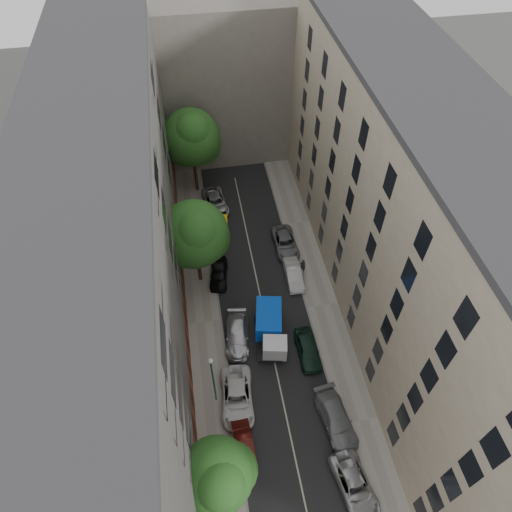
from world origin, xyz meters
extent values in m
plane|color=#4C4C49|center=(0.00, 0.00, 0.00)|extent=(120.00, 120.00, 0.00)
cube|color=black|center=(0.00, 0.00, 0.01)|extent=(8.00, 44.00, 0.02)
cube|color=gray|center=(-5.50, 0.00, 0.07)|extent=(3.00, 44.00, 0.15)
cube|color=gray|center=(5.50, 0.00, 0.07)|extent=(3.00, 44.00, 0.15)
cube|color=#4C4947|center=(-11.00, 0.00, 10.00)|extent=(8.00, 44.00, 20.00)
cube|color=#BBAE91|center=(11.00, 0.00, 10.00)|extent=(8.00, 44.00, 20.00)
cube|color=slate|center=(0.00, 28.00, 9.00)|extent=(18.00, 12.00, 18.00)
cube|color=black|center=(0.09, -2.48, 0.55)|extent=(3.10, 5.69, 0.30)
cube|color=silver|center=(0.09, -4.38, 1.45)|extent=(2.27, 1.95, 1.70)
cube|color=blue|center=(0.09, -1.58, 1.60)|extent=(2.85, 3.95, 1.80)
cylinder|color=black|center=(-0.86, -4.38, 0.42)|extent=(0.28, 0.84, 0.84)
cylinder|color=black|center=(1.04, -4.38, 0.42)|extent=(0.28, 0.84, 0.84)
cylinder|color=black|center=(-0.86, -0.88, 0.42)|extent=(0.28, 0.84, 0.84)
cylinder|color=black|center=(1.04, -0.88, 0.42)|extent=(0.28, 0.84, 0.84)
imported|color=#4C120F|center=(-3.60, -11.40, 0.64)|extent=(1.55, 3.92, 1.27)
imported|color=silver|center=(-3.60, -7.80, 0.75)|extent=(2.92, 5.57, 1.49)
imported|color=#BCBCC1|center=(-2.80, -2.20, 0.70)|extent=(2.58, 5.04, 1.40)
imported|color=black|center=(-3.60, 4.92, 0.70)|extent=(2.29, 4.34, 1.41)
imported|color=black|center=(-2.80, 11.00, 0.74)|extent=(1.98, 4.60, 1.47)
imported|color=#BCBDC2|center=(-2.80, 15.17, 0.69)|extent=(2.93, 5.22, 1.38)
imported|color=#AFAFB4|center=(3.60, -15.54, 0.67)|extent=(2.93, 5.12, 1.35)
imported|color=slate|center=(3.60, -10.80, 0.75)|extent=(2.73, 5.40, 1.50)
imported|color=black|center=(2.92, -4.60, 0.73)|extent=(1.75, 4.32, 1.47)
imported|color=silver|center=(3.53, 3.60, 0.68)|extent=(1.52, 4.17, 1.37)
imported|color=slate|center=(3.60, 7.80, 0.68)|extent=(2.32, 4.91, 1.36)
cylinder|color=#382619|center=(-5.68, -14.62, 1.48)|extent=(0.36, 0.36, 2.67)
cylinder|color=#382619|center=(-5.68, -14.62, 3.77)|extent=(0.24, 0.24, 1.91)
sphere|color=#26521B|center=(-5.68, -14.62, 5.64)|extent=(4.64, 4.64, 4.64)
sphere|color=#26521B|center=(-4.78, -14.22, 4.73)|extent=(3.48, 3.48, 3.48)
sphere|color=#26521B|center=(-6.38, -15.12, 5.11)|extent=(3.25, 3.25, 3.25)
sphere|color=#26521B|center=(-5.48, -15.42, 6.63)|extent=(3.01, 3.01, 3.01)
cylinder|color=#382619|center=(-5.38, 5.00, 1.68)|extent=(0.36, 0.36, 3.07)
cylinder|color=#382619|center=(-5.38, 5.00, 4.31)|extent=(0.24, 0.24, 2.19)
sphere|color=#26521B|center=(-5.38, 5.00, 6.46)|extent=(6.12, 6.12, 6.12)
sphere|color=#26521B|center=(-4.48, 5.40, 5.41)|extent=(4.59, 4.59, 4.59)
sphere|color=#26521B|center=(-6.08, 4.50, 5.85)|extent=(4.28, 4.28, 4.28)
sphere|color=#26521B|center=(-5.18, 4.20, 7.60)|extent=(3.98, 3.98, 3.98)
cylinder|color=#382619|center=(-4.60, 18.34, 1.87)|extent=(0.36, 0.36, 3.44)
cylinder|color=#382619|center=(-4.60, 18.34, 4.81)|extent=(0.24, 0.24, 2.45)
sphere|color=#26521B|center=(-4.60, 18.34, 7.22)|extent=(6.11, 6.11, 6.11)
sphere|color=#26521B|center=(-3.70, 18.74, 6.04)|extent=(4.58, 4.58, 4.58)
sphere|color=#26521B|center=(-5.30, 17.84, 6.53)|extent=(4.27, 4.27, 4.27)
sphere|color=#26521B|center=(-4.40, 17.54, 8.50)|extent=(3.97, 3.97, 3.97)
cylinder|color=#195938|center=(-5.24, -7.39, 3.24)|extent=(0.14, 0.14, 6.18)
sphere|color=silver|center=(-5.24, -7.39, 6.43)|extent=(0.36, 0.36, 0.36)
imported|color=black|center=(4.57, 4.28, 0.99)|extent=(0.68, 0.51, 1.68)
camera|label=1|loc=(-4.64, -22.95, 35.21)|focal=32.00mm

